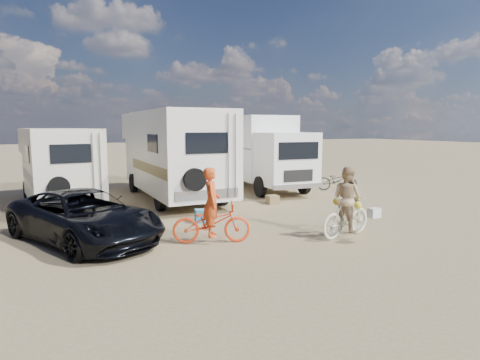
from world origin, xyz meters
name	(u,v)px	position (x,y,z in m)	size (l,w,h in m)	color
ground	(256,235)	(0.00, 0.00, 0.00)	(140.00, 140.00, 0.00)	#947E58
rv_main	(173,155)	(-0.36, 6.69, 1.79)	(2.66, 7.76, 3.59)	silver
rv_left	(58,167)	(-4.72, 7.37, 1.45)	(2.24, 6.34, 2.91)	beige
box_truck	(263,153)	(4.23, 7.28, 1.74)	(2.41, 6.60, 3.49)	white
dark_suv	(84,216)	(-4.33, 1.33, 0.67)	(2.22, 4.82, 1.34)	black
bike_man	(212,223)	(-1.38, -0.18, 0.52)	(0.70, 2.00, 1.05)	red
bike_woman	(346,216)	(2.14, -1.21, 0.56)	(0.53, 1.88, 1.13)	beige
rider_man	(212,209)	(-1.38, -0.18, 0.89)	(0.65, 0.42, 1.77)	#DB4B1C
rider_woman	(347,205)	(2.14, -1.21, 0.87)	(0.85, 0.66, 1.74)	tan
bike_parked	(337,180)	(7.15, 5.38, 0.49)	(0.64, 1.85, 0.97)	#292C29
cooler	(203,216)	(-0.77, 2.06, 0.20)	(0.51, 0.37, 0.41)	teal
crate	(273,200)	(2.74, 3.79, 0.17)	(0.42, 0.42, 0.33)	olive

